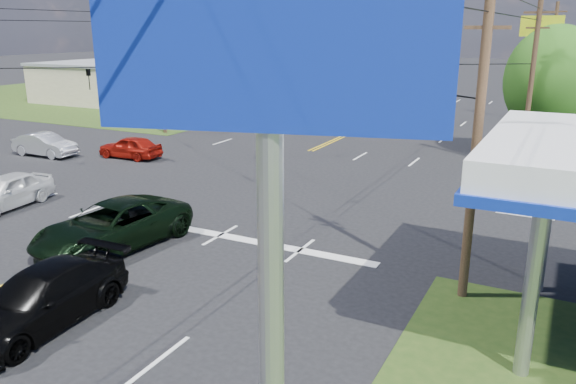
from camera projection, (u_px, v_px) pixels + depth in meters
The scene contains 20 objects.
ground at pixel (249, 179), 30.55m from camera, with size 280.00×280.00×0.00m, color black.
grass_nw at pixel (145, 91), 73.19m from camera, with size 46.00×48.00×0.03m, color #223C13.
stop_bar at pixel (253, 242), 21.53m from camera, with size 10.00×0.50×0.02m, color silver.
retail_nw at pixel (118, 84), 61.90m from camera, with size 16.00×11.00×4.00m, color #BCAE8D.
pole_se at pixel (477, 138), 15.80m from camera, with size 1.60×0.28×9.50m.
pole_nw at pixel (161, 69), 42.54m from camera, with size 1.60×0.28×9.50m.
pole_ne at pixel (531, 84), 31.18m from camera, with size 1.60×0.28×9.50m.
pole_left_far at pixel (279, 55), 58.71m from camera, with size 1.60×0.28×10.00m.
pole_right_far at pixel (550, 62), 47.34m from camera, with size 1.60×0.28×10.00m.
span_wire_signals at pixel (246, 66), 28.87m from camera, with size 26.00×18.00×1.13m.
power_lines at pixel (223, 12), 26.43m from camera, with size 26.04×100.00×0.64m.
tree_right_a at pixel (553, 81), 33.32m from camera, with size 5.70×5.70×8.18m.
tree_far_l at pixel (160, 50), 70.42m from camera, with size 6.08×6.08×8.72m.
pickup_dkgreen at pixel (113, 226), 20.75m from camera, with size 2.84×6.15×1.71m, color black.
suv_black at pixel (42, 298), 15.35m from camera, with size 2.19×5.38×1.56m, color black.
pickup_white at pixel (6, 191), 25.45m from camera, with size 1.83×4.54×1.55m, color silver.
sedan_silver at pixel (45, 145), 35.86m from camera, with size 1.54×4.41×1.45m, color silver.
sedan_red at pixel (130, 147), 35.26m from camera, with size 1.66×4.13×1.41m, color #9B140B.
polesign_se at pixel (270, 197), 4.07m from camera, with size 2.45×0.86×8.42m.
polesign_ne at pixel (539, 48), 33.19m from camera, with size 2.38×0.52×8.60m.
Camera 1 is at (15.35, -13.31, 7.88)m, focal length 35.00 mm.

